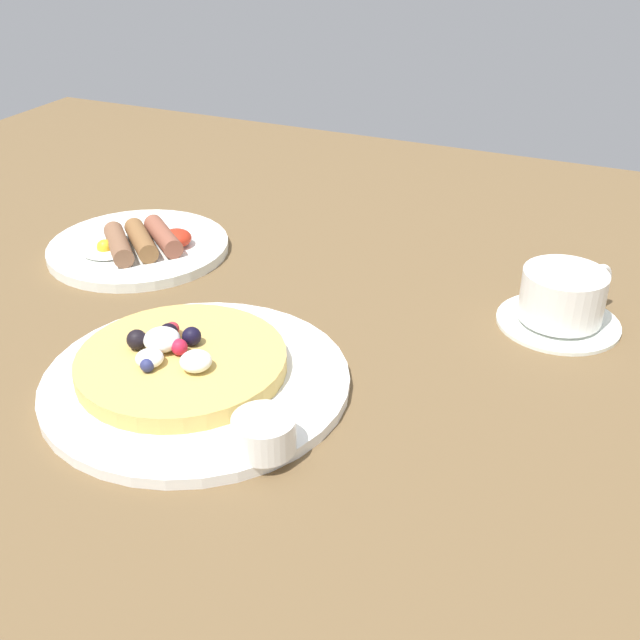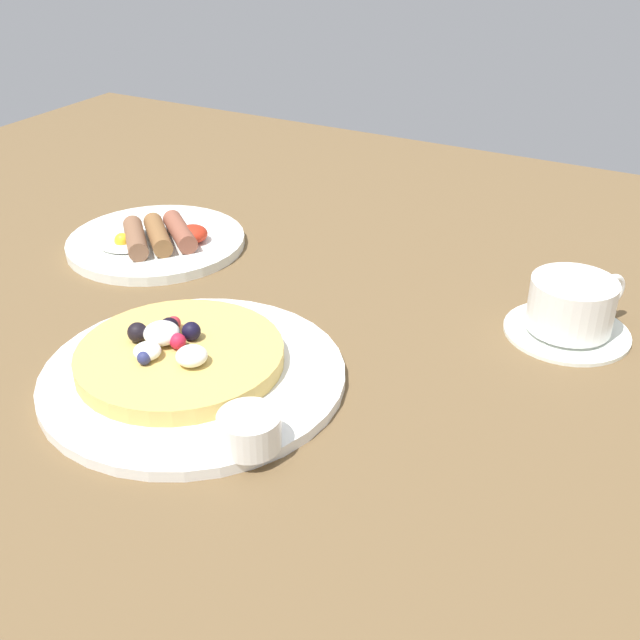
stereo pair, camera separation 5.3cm
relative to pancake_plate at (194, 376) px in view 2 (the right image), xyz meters
The scene contains 8 objects.
ground_plane 9.74cm from the pancake_plate, 48.75° to the left, with size 182.43×151.16×3.00cm, color brown.
pancake_plate is the anchor object (origin of this frame).
pancake_with_berries 2.52cm from the pancake_plate, 169.42° to the left, with size 20.29×20.29×3.86cm.
syrup_ramekin 13.06cm from the pancake_plate, 31.62° to the right, with size 5.40×5.40×3.01cm.
breakfast_plate 32.56cm from the pancake_plate, 135.23° to the left, with size 23.11×23.11×1.27cm, color white.
fried_breakfast 30.59cm from the pancake_plate, 134.80° to the left, with size 12.95×12.50×2.68cm.
coffee_saucer 39.71cm from the pancake_plate, 41.61° to the left, with size 13.27×13.27×0.87cm, color white.
coffee_cup 39.96cm from the pancake_plate, 41.66° to the left, with size 8.98×10.86×5.45cm.
Camera 2 is at (34.90, -56.80, 43.27)cm, focal length 44.09 mm.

